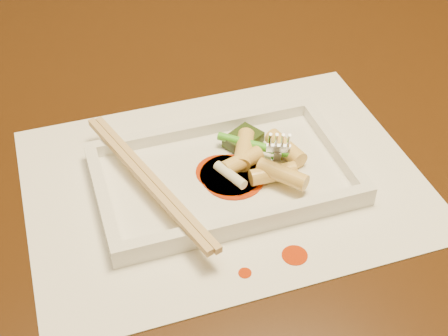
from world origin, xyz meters
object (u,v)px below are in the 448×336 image
object	(u,v)px
fork	(285,94)
placemat	(224,182)
chopstick_a	(144,180)
plate_base	(224,178)
table	(201,179)

from	to	relation	value
fork	placemat	bearing A→B (deg)	-165.58
fork	chopstick_a	bearing A→B (deg)	-173.25
placemat	plate_base	world-z (taller)	plate_base
table	fork	xyz separation A→B (m)	(0.06, -0.10, 0.18)
table	placemat	world-z (taller)	placemat
placemat	fork	distance (m)	0.11
plate_base	fork	world-z (taller)	fork
table	placemat	size ratio (longest dim) A/B	3.50
placemat	plate_base	xyz separation A→B (m)	(-0.00, 0.00, 0.00)
chopstick_a	fork	distance (m)	0.16
chopstick_a	placemat	bearing A→B (deg)	0.00
table	chopstick_a	size ratio (longest dim) A/B	6.12
plate_base	fork	size ratio (longest dim) A/B	1.86
plate_base	fork	xyz separation A→B (m)	(0.07, 0.02, 0.08)
table	fork	world-z (taller)	fork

